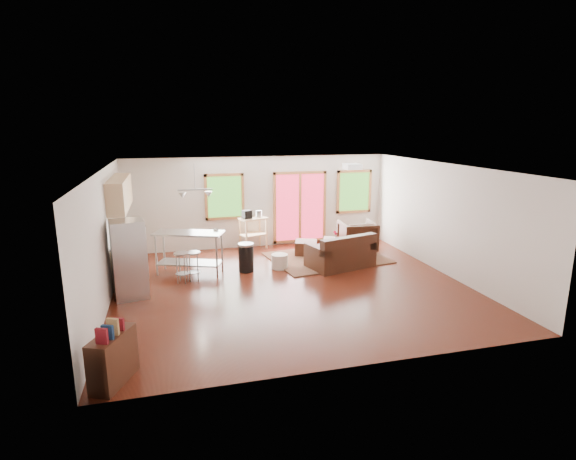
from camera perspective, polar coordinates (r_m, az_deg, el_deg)
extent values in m
cube|color=#38120A|center=(9.96, 0.45, -7.18)|extent=(7.50, 7.00, 0.02)
cube|color=silver|center=(9.37, 0.47, 8.01)|extent=(7.50, 7.00, 0.02)
cube|color=beige|center=(12.94, -3.65, 3.57)|extent=(7.50, 0.02, 2.60)
cube|color=beige|center=(9.35, -22.37, -1.16)|extent=(0.02, 7.00, 2.60)
cube|color=beige|center=(11.16, 19.44, 1.29)|extent=(0.02, 7.00, 2.60)
cube|color=beige|center=(6.40, 8.83, -6.67)|extent=(7.50, 0.02, 2.60)
cube|color=#275119|center=(12.70, -8.06, 4.20)|extent=(0.94, 0.02, 1.14)
cube|color=#9F6033|center=(12.62, -8.15, 6.94)|extent=(1.10, 0.05, 0.08)
cube|color=#9F6033|center=(12.81, -7.97, 1.51)|extent=(1.10, 0.05, 0.08)
cube|color=#9F6033|center=(12.65, -10.36, 4.08)|extent=(0.08, 0.05, 1.30)
cube|color=#9F6033|center=(12.77, -5.78, 4.31)|extent=(0.08, 0.05, 1.30)
cube|color=#A71D35|center=(13.20, 1.53, 2.91)|extent=(1.44, 0.02, 1.94)
cube|color=#9F6033|center=(13.06, 1.55, 7.27)|extent=(1.60, 0.05, 0.08)
cube|color=#9F6033|center=(13.42, 1.50, -1.34)|extent=(1.60, 0.05, 0.08)
cube|color=#9F6033|center=(13.01, -1.69, 2.76)|extent=(0.08, 0.05, 2.10)
cube|color=#9F6033|center=(13.43, 4.64, 3.05)|extent=(0.08, 0.05, 2.10)
cube|color=#9F6033|center=(13.20, 1.53, 2.91)|extent=(0.08, 0.05, 1.94)
cube|color=#275119|center=(13.71, 8.39, 4.85)|extent=(0.94, 0.02, 1.14)
cube|color=#9F6033|center=(13.64, 8.48, 7.39)|extent=(1.10, 0.05, 0.08)
cube|color=#9F6033|center=(13.81, 8.31, 2.34)|extent=(1.10, 0.05, 0.08)
cube|color=#9F6033|center=(13.52, 6.40, 4.79)|extent=(0.08, 0.05, 1.30)
cube|color=#9F6033|center=(13.92, 10.33, 4.90)|extent=(0.08, 0.05, 1.30)
cube|color=#465631|center=(12.00, 4.93, -3.53)|extent=(3.18, 2.63, 0.03)
cube|color=black|center=(11.28, 6.63, -3.55)|extent=(1.77, 1.30, 0.44)
cube|color=black|center=(10.91, 7.78, -1.87)|extent=(1.58, 0.64, 0.40)
cube|color=black|center=(10.81, 3.77, -2.55)|extent=(0.45, 0.92, 0.17)
cube|color=black|center=(11.62, 9.37, -1.58)|extent=(0.45, 0.92, 0.17)
cube|color=black|center=(11.05, 5.06, -2.35)|extent=(0.79, 0.74, 0.13)
cube|color=black|center=(11.45, 7.90, -1.86)|extent=(0.79, 0.74, 0.13)
cube|color=#381C11|center=(12.24, 7.07, -1.30)|extent=(1.25, 1.01, 0.04)
cube|color=#381C11|center=(12.07, 4.86, -2.52)|extent=(0.09, 0.09, 0.39)
cube|color=#381C11|center=(12.08, 9.20, -2.64)|extent=(0.09, 0.09, 0.39)
cube|color=#381C11|center=(12.54, 4.95, -1.93)|extent=(0.09, 0.09, 0.39)
cube|color=#381C11|center=(12.54, 9.13, -2.05)|extent=(0.09, 0.09, 0.39)
imported|color=black|center=(12.58, 8.79, -0.64)|extent=(1.01, 0.95, 0.96)
cube|color=black|center=(12.26, 2.30, -2.27)|extent=(0.74, 0.74, 0.38)
cylinder|color=silver|center=(11.09, -1.07, -4.00)|extent=(0.54, 0.54, 0.36)
imported|color=silver|center=(11.96, 6.06, -1.21)|extent=(0.25, 0.26, 0.19)
sphere|color=#AD0421|center=(11.96, 6.12, -0.45)|extent=(0.09, 0.09, 0.07)
sphere|color=#AD0421|center=(11.89, 6.04, -0.43)|extent=(0.09, 0.09, 0.07)
sphere|color=#AD0421|center=(11.95, 5.95, -0.26)|extent=(0.09, 0.09, 0.07)
imported|color=maroon|center=(12.25, 7.64, -0.70)|extent=(0.21, 0.08, 0.28)
cube|color=tan|center=(11.16, -19.35, -3.20)|extent=(0.60, 2.20, 0.90)
cube|color=black|center=(11.04, -19.54, -0.86)|extent=(0.64, 2.24, 0.04)
cube|color=tan|center=(10.87, -20.59, 4.38)|extent=(0.36, 2.20, 0.70)
cylinder|color=#B7BABC|center=(10.53, -19.78, -0.92)|extent=(0.12, 0.12, 0.18)
cube|color=black|center=(11.41, -19.44, 0.20)|extent=(0.22, 0.18, 0.20)
cube|color=#B7BABC|center=(9.66, -19.53, -3.51)|extent=(0.74, 0.73, 1.61)
cube|color=gray|center=(9.69, -17.69, -3.32)|extent=(0.12, 0.59, 1.58)
cylinder|color=gray|center=(9.47, -17.48, -2.85)|extent=(0.02, 0.02, 1.08)
cylinder|color=gray|center=(9.84, -17.79, -2.26)|extent=(0.02, 0.02, 1.08)
cube|color=#B7BABC|center=(10.76, -12.52, -0.37)|extent=(1.72, 1.17, 0.04)
cube|color=gray|center=(10.95, -12.33, -4.06)|extent=(1.59, 1.05, 0.03)
cylinder|color=gray|center=(10.92, -16.41, -3.15)|extent=(0.06, 0.06, 0.97)
cylinder|color=gray|center=(10.46, -9.04, -3.49)|extent=(0.06, 0.06, 0.97)
cylinder|color=gray|center=(11.36, -15.47, -2.47)|extent=(0.06, 0.06, 0.97)
cylinder|color=gray|center=(10.91, -8.37, -2.76)|extent=(0.06, 0.06, 0.97)
imported|color=silver|center=(10.80, -9.15, -0.06)|extent=(0.13, 0.10, 0.13)
cylinder|color=#B7BABC|center=(10.23, -13.39, -2.92)|extent=(0.43, 0.43, 0.04)
cylinder|color=gray|center=(10.38, -12.66, -4.66)|extent=(0.03, 0.03, 0.66)
cylinder|color=gray|center=(10.44, -13.59, -4.61)|extent=(0.03, 0.03, 0.66)
cylinder|color=gray|center=(10.28, -13.92, -4.91)|extent=(0.03, 0.03, 0.66)
cylinder|color=gray|center=(10.22, -12.98, -4.96)|extent=(0.03, 0.03, 0.66)
cylinder|color=gray|center=(10.37, -13.25, -5.40)|extent=(0.39, 0.39, 0.01)
cylinder|color=#B7BABC|center=(10.31, -11.96, -2.84)|extent=(0.33, 0.33, 0.04)
cylinder|color=gray|center=(10.49, -11.40, -4.47)|extent=(0.02, 0.02, 0.64)
cylinder|color=gray|center=(10.49, -12.35, -4.52)|extent=(0.02, 0.02, 0.64)
cylinder|color=gray|center=(10.32, -12.34, -4.81)|extent=(0.02, 0.02, 0.64)
cylinder|color=gray|center=(10.32, -11.37, -4.76)|extent=(0.02, 0.02, 0.64)
cylinder|color=gray|center=(10.44, -11.84, -5.23)|extent=(0.30, 0.30, 0.01)
cylinder|color=black|center=(10.89, -5.34, -3.60)|extent=(0.44, 0.44, 0.64)
cylinder|color=#B7BABC|center=(10.79, -5.38, -1.85)|extent=(0.45, 0.45, 0.05)
cube|color=tan|center=(12.69, -4.47, 1.47)|extent=(0.86, 0.70, 0.04)
cube|color=tan|center=(12.79, -4.43, -0.55)|extent=(0.81, 0.65, 0.03)
cube|color=tan|center=(12.47, -5.29, -0.82)|extent=(0.05, 0.05, 0.90)
cube|color=tan|center=(12.78, -2.76, -0.44)|extent=(0.05, 0.05, 0.90)
cube|color=tan|center=(12.80, -6.11, -0.47)|extent=(0.05, 0.05, 0.90)
cube|color=tan|center=(13.10, -3.63, -0.11)|extent=(0.05, 0.05, 0.90)
cube|color=black|center=(12.57, -5.25, 1.99)|extent=(0.29, 0.28, 0.23)
cylinder|color=#B7BABC|center=(12.76, -3.73, 2.08)|extent=(0.22, 0.22, 0.19)
cube|color=#381C11|center=(6.79, -21.33, -14.95)|extent=(0.62, 0.86, 0.71)
cube|color=maroon|center=(6.36, -22.58, -12.35)|extent=(0.17, 0.11, 0.21)
cube|color=navy|center=(6.47, -21.94, -11.96)|extent=(0.17, 0.11, 0.20)
cube|color=#A27B49|center=(6.56, -21.34, -11.35)|extent=(0.17, 0.11, 0.23)
cube|color=maroon|center=(6.68, -20.73, -11.12)|extent=(0.17, 0.11, 0.18)
cube|color=white|center=(10.47, 8.15, 7.99)|extent=(0.35, 0.35, 0.12)
cylinder|color=gray|center=(10.58, -11.77, 6.65)|extent=(0.02, 0.02, 0.60)
cube|color=gray|center=(10.62, -11.69, 5.04)|extent=(0.80, 0.04, 0.03)
cone|color=#B7BABC|center=(10.63, -13.28, 4.31)|extent=(0.18, 0.18, 0.14)
cone|color=#B7BABC|center=(10.66, -10.05, 4.48)|extent=(0.18, 0.18, 0.14)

